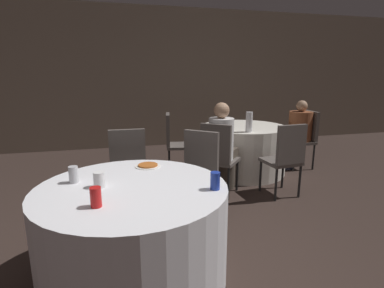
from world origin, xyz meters
name	(u,v)px	position (x,y,z in m)	size (l,w,h in m)	color
ground_plane	(158,283)	(0.00, 0.00, 0.00)	(16.00, 16.00, 0.00)	#332621
wall_back	(126,79)	(0.00, 4.37, 1.40)	(16.00, 0.06, 2.80)	#7A6B5B
table_near	(134,233)	(-0.15, 0.11, 0.36)	(1.34, 1.34, 0.72)	silver
table_far	(243,149)	(1.64, 2.24, 0.36)	(1.29, 1.29, 0.72)	white
chair_near_north	(128,166)	(-0.13, 1.20, 0.55)	(0.41, 0.41, 0.92)	#59514C
chair_near_northeast	(198,168)	(0.56, 0.94, 0.55)	(0.56, 0.56, 0.92)	#59514C
chair_far_east	(305,134)	(2.70, 2.22, 0.55)	(0.41, 0.41, 0.92)	#59514C
chair_far_southwest	(218,153)	(0.95, 1.44, 0.55)	(0.56, 0.56, 0.92)	#59514C
chair_far_west	(174,138)	(0.59, 2.43, 0.55)	(0.47, 0.46, 0.92)	#59514C
chair_far_south	(286,154)	(1.73, 1.19, 0.55)	(0.43, 0.44, 0.92)	#59514C
person_white_shirt	(223,148)	(1.06, 1.56, 0.58)	(0.44, 0.46, 1.16)	#4C4238
person_floral_shirt	(296,134)	(2.53, 2.22, 0.56)	(0.52, 0.36, 1.09)	#33384C
pizza_plate_near	(148,165)	(0.01, 0.55, 0.73)	(0.22, 0.22, 0.02)	white
soda_can_blue	(215,181)	(0.40, -0.09, 0.78)	(0.07, 0.07, 0.12)	#1E38A5
soda_can_red	(96,197)	(-0.37, -0.17, 0.78)	(0.07, 0.07, 0.12)	red
soda_can_silver	(73,175)	(-0.55, 0.29, 0.78)	(0.07, 0.07, 0.12)	silver
cup_near	(99,180)	(-0.37, 0.15, 0.78)	(0.08, 0.08, 0.11)	white
bottle_far	(249,122)	(1.51, 1.78, 0.86)	(0.09, 0.09, 0.27)	white
cup_far	(221,127)	(1.19, 2.00, 0.77)	(0.09, 0.09, 0.10)	silver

